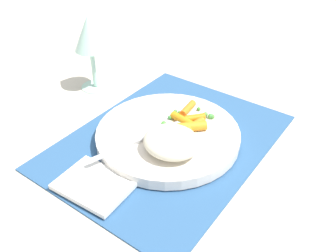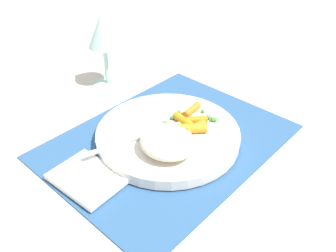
{
  "view_description": "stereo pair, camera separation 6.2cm",
  "coord_description": "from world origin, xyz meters",
  "px_view_note": "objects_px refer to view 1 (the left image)",
  "views": [
    {
      "loc": [
        -0.42,
        -0.3,
        0.41
      ],
      "look_at": [
        0.0,
        0.0,
        0.04
      ],
      "focal_mm": 38.78,
      "sensor_mm": 36.0,
      "label": 1
    },
    {
      "loc": [
        -0.38,
        -0.35,
        0.41
      ],
      "look_at": [
        0.0,
        0.0,
        0.04
      ],
      "focal_mm": 38.78,
      "sensor_mm": 36.0,
      "label": 2
    }
  ],
  "objects_px": {
    "rice_mound": "(171,142)",
    "wine_glass": "(90,37)",
    "fork": "(154,135)",
    "plate": "(168,135)",
    "napkin": "(94,185)",
    "carrot_portion": "(190,121)"
  },
  "relations": [
    {
      "from": "rice_mound",
      "to": "wine_glass",
      "type": "xyz_separation_m",
      "value": [
        0.11,
        0.29,
        0.08
      ]
    },
    {
      "from": "fork",
      "to": "rice_mound",
      "type": "bearing_deg",
      "value": -107.42
    },
    {
      "from": "plate",
      "to": "wine_glass",
      "type": "xyz_separation_m",
      "value": [
        0.07,
        0.25,
        0.1
      ]
    },
    {
      "from": "plate",
      "to": "napkin",
      "type": "bearing_deg",
      "value": 172.18
    },
    {
      "from": "fork",
      "to": "napkin",
      "type": "relative_size",
      "value": 1.78
    },
    {
      "from": "plate",
      "to": "carrot_portion",
      "type": "bearing_deg",
      "value": -27.66
    },
    {
      "from": "plate",
      "to": "fork",
      "type": "xyz_separation_m",
      "value": [
        -0.03,
        0.01,
        0.01
      ]
    },
    {
      "from": "rice_mound",
      "to": "fork",
      "type": "height_order",
      "value": "rice_mound"
    },
    {
      "from": "rice_mound",
      "to": "fork",
      "type": "relative_size",
      "value": 0.48
    },
    {
      "from": "plate",
      "to": "wine_glass",
      "type": "bearing_deg",
      "value": 74.86
    },
    {
      "from": "carrot_portion",
      "to": "wine_glass",
      "type": "bearing_deg",
      "value": 84.17
    },
    {
      "from": "plate",
      "to": "carrot_portion",
      "type": "xyz_separation_m",
      "value": [
        0.04,
        -0.02,
        0.02
      ]
    },
    {
      "from": "wine_glass",
      "to": "fork",
      "type": "bearing_deg",
      "value": -111.45
    },
    {
      "from": "fork",
      "to": "napkin",
      "type": "xyz_separation_m",
      "value": [
        -0.14,
        0.01,
        -0.02
      ]
    },
    {
      "from": "plate",
      "to": "fork",
      "type": "distance_m",
      "value": 0.03
    },
    {
      "from": "rice_mound",
      "to": "wine_glass",
      "type": "distance_m",
      "value": 0.32
    },
    {
      "from": "plate",
      "to": "rice_mound",
      "type": "xyz_separation_m",
      "value": [
        -0.04,
        -0.04,
        0.03
      ]
    },
    {
      "from": "rice_mound",
      "to": "fork",
      "type": "bearing_deg",
      "value": 72.58
    },
    {
      "from": "rice_mound",
      "to": "napkin",
      "type": "relative_size",
      "value": 0.86
    },
    {
      "from": "plate",
      "to": "carrot_portion",
      "type": "distance_m",
      "value": 0.05
    },
    {
      "from": "fork",
      "to": "wine_glass",
      "type": "height_order",
      "value": "wine_glass"
    },
    {
      "from": "carrot_portion",
      "to": "napkin",
      "type": "height_order",
      "value": "carrot_portion"
    }
  ]
}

